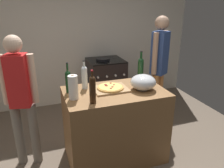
% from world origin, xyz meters
% --- Properties ---
extents(ground_plane, '(4.48, 3.06, 0.02)m').
position_xyz_m(ground_plane, '(0.00, 1.23, -0.01)').
color(ground_plane, '#6B5B4C').
extents(kitchen_wall_rear, '(4.48, 0.10, 2.60)m').
position_xyz_m(kitchen_wall_rear, '(0.00, 2.51, 1.30)').
color(kitchen_wall_rear, silver).
rests_on(kitchen_wall_rear, ground_plane).
extents(counter, '(1.18, 0.73, 0.92)m').
position_xyz_m(counter, '(0.02, 0.61, 0.46)').
color(counter, olive).
rests_on(counter, ground_plane).
extents(cutting_board, '(0.40, 0.32, 0.02)m').
position_xyz_m(cutting_board, '(-0.02, 0.66, 0.93)').
color(cutting_board, tan).
rests_on(cutting_board, counter).
extents(pizza, '(0.32, 0.32, 0.03)m').
position_xyz_m(pizza, '(-0.02, 0.66, 0.95)').
color(pizza, tan).
rests_on(pizza, cutting_board).
extents(mixing_bowl, '(0.30, 0.30, 0.18)m').
position_xyz_m(mixing_bowl, '(0.35, 0.54, 1.01)').
color(mixing_bowl, '#B2B2B7').
rests_on(mixing_bowl, counter).
extents(paper_towel_roll, '(0.10, 0.10, 0.27)m').
position_xyz_m(paper_towel_roll, '(-0.47, 0.55, 1.05)').
color(paper_towel_roll, white).
rests_on(paper_towel_roll, counter).
extents(wine_bottle_clear, '(0.08, 0.08, 0.40)m').
position_xyz_m(wine_bottle_clear, '(0.47, 0.85, 1.09)').
color(wine_bottle_clear, '#143819').
rests_on(wine_bottle_clear, counter).
extents(wine_bottle_green, '(0.07, 0.07, 0.35)m').
position_xyz_m(wine_bottle_green, '(-0.30, 0.38, 1.08)').
color(wine_bottle_green, '#331E0F').
rests_on(wine_bottle_green, counter).
extents(wine_bottle_dark, '(0.07, 0.07, 0.35)m').
position_xyz_m(wine_bottle_dark, '(-0.29, 0.81, 1.07)').
color(wine_bottle_dark, silver).
rests_on(wine_bottle_dark, counter).
extents(wine_bottle_amber, '(0.06, 0.06, 0.35)m').
position_xyz_m(wine_bottle_amber, '(-0.49, 0.74, 1.06)').
color(wine_bottle_amber, '#143819').
rests_on(wine_bottle_amber, counter).
extents(stove, '(0.64, 0.63, 0.95)m').
position_xyz_m(stove, '(0.39, 2.11, 0.46)').
color(stove, black).
rests_on(stove, ground_plane).
extents(person_in_stripes, '(0.38, 0.25, 1.58)m').
position_xyz_m(person_in_stripes, '(-1.02, 0.86, 0.91)').
color(person_in_stripes, slate).
rests_on(person_in_stripes, ground_plane).
extents(person_in_red, '(0.33, 0.28, 1.72)m').
position_xyz_m(person_in_red, '(0.95, 1.20, 1.00)').
color(person_in_red, '#D88C4C').
rests_on(person_in_red, ground_plane).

